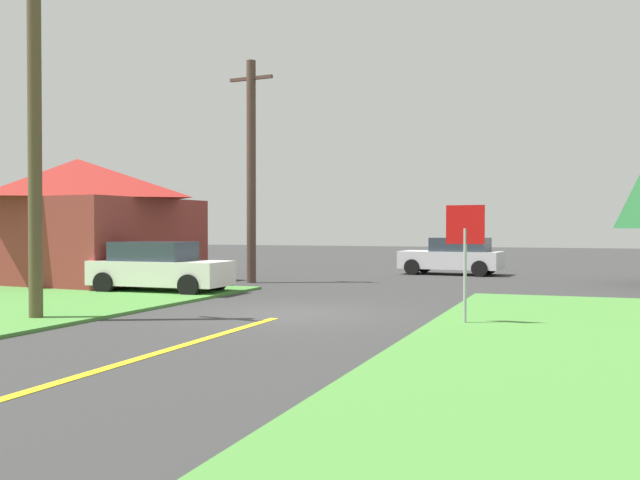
# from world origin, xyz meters

# --- Properties ---
(ground_plane) EXTENTS (120.00, 120.00, 0.00)m
(ground_plane) POSITION_xyz_m (0.00, 0.00, 0.00)
(ground_plane) COLOR #2F2F2F
(lane_stripe_center) EXTENTS (0.20, 14.00, 0.01)m
(lane_stripe_center) POSITION_xyz_m (0.00, -8.00, 0.01)
(lane_stripe_center) COLOR yellow
(lane_stripe_center) RESTS_ON ground
(stop_sign) EXTENTS (0.81, 0.12, 2.54)m
(stop_sign) POSITION_xyz_m (4.25, -0.78, 1.80)
(stop_sign) COLOR #9EA0A8
(stop_sign) RESTS_ON ground
(car_approaching_junction) EXTENTS (4.48, 2.36, 1.62)m
(car_approaching_junction) POSITION_xyz_m (1.28, 15.56, 0.81)
(car_approaching_junction) COLOR silver
(car_approaching_junction) RESTS_ON ground
(parked_car_near_building) EXTENTS (4.40, 2.01, 1.62)m
(parked_car_near_building) POSITION_xyz_m (-5.95, 3.55, 0.80)
(parked_car_near_building) COLOR white
(parked_car_near_building) RESTS_ON ground
(utility_pole_near) EXTENTS (1.79, 0.43, 8.85)m
(utility_pole_near) POSITION_xyz_m (-4.81, -3.16, 4.54)
(utility_pole_near) COLOR brown
(utility_pole_near) RESTS_ON ground
(utility_pole_mid) EXTENTS (1.80, 0.34, 8.27)m
(utility_pole_mid) POSITION_xyz_m (-5.03, 8.35, 4.22)
(utility_pole_mid) COLOR #4D3830
(utility_pole_mid) RESTS_ON ground
(barn) EXTENTS (8.03, 6.90, 4.63)m
(barn) POSITION_xyz_m (-11.20, 6.24, 2.32)
(barn) COLOR maroon
(barn) RESTS_ON ground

